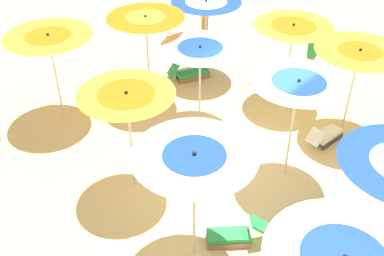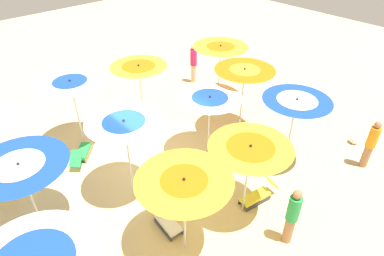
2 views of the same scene
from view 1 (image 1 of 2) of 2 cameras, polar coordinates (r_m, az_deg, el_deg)
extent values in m
cube|color=beige|center=(11.27, 5.35, -3.71)|extent=(38.58, 38.58, 0.04)
cylinder|color=silver|center=(12.57, -16.14, 5.63)|extent=(0.05, 0.05, 2.13)
cone|color=yellow|center=(12.08, -16.99, 9.96)|extent=(2.15, 2.15, 0.36)
cone|color=orange|center=(12.04, -17.07, 10.35)|extent=(1.11, 1.11, 0.18)
sphere|color=black|center=(12.00, -17.17, 10.84)|extent=(0.07, 0.07, 0.07)
cylinder|color=silver|center=(9.88, -7.39, -2.10)|extent=(0.05, 0.05, 2.21)
cone|color=yellow|center=(9.24, -7.92, 3.27)|extent=(1.93, 1.93, 0.34)
cone|color=orange|center=(9.20, -7.96, 3.67)|extent=(1.14, 1.14, 0.20)
sphere|color=black|center=(9.13, -8.02, 4.33)|extent=(0.07, 0.07, 0.07)
cylinder|color=silver|center=(8.44, 0.27, -10.13)|extent=(0.05, 0.05, 2.18)
cone|color=white|center=(7.68, 0.29, -4.53)|extent=(2.10, 2.10, 0.44)
cone|color=#1947B2|center=(7.61, 0.30, -3.88)|extent=(1.05, 1.05, 0.22)
sphere|color=black|center=(7.52, 0.30, -3.11)|extent=(0.07, 0.07, 0.07)
cylinder|color=silver|center=(12.81, -5.33, 7.92)|extent=(0.05, 0.05, 2.25)
cone|color=orange|center=(12.31, -5.63, 12.52)|extent=(2.01, 2.01, 0.36)
cone|color=yellow|center=(12.27, -5.66, 12.94)|extent=(1.00, 1.00, 0.18)
sphere|color=black|center=(12.23, -5.69, 13.42)|extent=(0.07, 0.07, 0.07)
cylinder|color=silver|center=(11.91, 0.95, 4.79)|extent=(0.05, 0.05, 1.93)
cone|color=white|center=(11.43, 0.99, 8.90)|extent=(1.96, 1.96, 0.39)
cone|color=#1947B2|center=(11.39, 1.00, 9.31)|extent=(1.11, 1.11, 0.22)
sphere|color=black|center=(11.33, 1.01, 9.92)|extent=(0.07, 0.07, 0.07)
cylinder|color=silver|center=(10.31, 11.92, -0.72)|extent=(0.05, 0.05, 2.24)
cone|color=white|center=(9.69, 12.74, 4.55)|extent=(1.98, 1.98, 0.40)
cone|color=#1947B2|center=(9.64, 12.81, 5.02)|extent=(1.10, 1.10, 0.22)
sphere|color=black|center=(9.57, 12.92, 5.71)|extent=(0.07, 0.07, 0.07)
cylinder|color=silver|center=(14.07, 1.66, 10.47)|extent=(0.05, 0.05, 2.10)
cone|color=#1947B2|center=(13.64, 1.73, 14.43)|extent=(2.01, 2.01, 0.36)
cone|color=white|center=(13.61, 1.74, 14.74)|extent=(1.17, 1.17, 0.21)
sphere|color=black|center=(13.57, 1.75, 15.25)|extent=(0.07, 0.07, 0.07)
cylinder|color=silver|center=(13.05, 11.62, 7.38)|extent=(0.05, 0.05, 2.06)
cone|color=yellow|center=(12.59, 12.20, 11.46)|extent=(2.05, 2.05, 0.31)
cone|color=orange|center=(12.56, 12.24, 11.76)|extent=(1.18, 1.18, 0.18)
sphere|color=black|center=(12.52, 12.30, 12.23)|extent=(0.07, 0.07, 0.07)
cylinder|color=silver|center=(12.18, 18.66, 3.78)|extent=(0.05, 0.05, 2.04)
cone|color=yellow|center=(11.69, 19.62, 7.97)|extent=(2.10, 2.10, 0.41)
cone|color=orange|center=(11.65, 19.73, 8.44)|extent=(1.03, 1.03, 0.20)
sphere|color=black|center=(11.59, 19.85, 8.98)|extent=(0.07, 0.07, 0.07)
cube|color=olive|center=(9.28, 4.57, -14.17)|extent=(0.63, 0.60, 0.14)
cube|color=olive|center=(9.50, 4.30, -12.54)|extent=(0.63, 0.60, 0.14)
cube|color=green|center=(9.29, 4.46, -12.87)|extent=(0.84, 0.83, 0.10)
cube|color=green|center=(9.23, 8.49, -11.72)|extent=(0.57, 0.57, 0.37)
cube|color=olive|center=(14.36, -0.16, 6.65)|extent=(0.89, 0.44, 0.14)
cube|color=olive|center=(14.08, 0.37, 5.99)|extent=(0.89, 0.44, 0.14)
cube|color=green|center=(14.16, 0.10, 6.74)|extent=(1.02, 0.72, 0.10)
cube|color=green|center=(13.85, -2.28, 7.17)|extent=(0.43, 0.45, 0.44)
cube|color=#333338|center=(12.23, 15.42, -0.80)|extent=(0.80, 0.12, 0.14)
cube|color=#333338|center=(12.10, 16.75, -1.57)|extent=(0.80, 0.12, 0.14)
cube|color=white|center=(12.09, 16.18, -0.73)|extent=(0.84, 0.44, 0.10)
cube|color=white|center=(11.60, 14.78, -1.04)|extent=(0.36, 0.39, 0.33)
cube|color=#333338|center=(13.86, 10.02, 4.85)|extent=(0.19, 0.88, 0.14)
cube|color=#333338|center=(13.66, 9.07, 4.43)|extent=(0.19, 0.88, 0.14)
cube|color=yellow|center=(13.70, 9.60, 5.07)|extent=(0.47, 0.93, 0.10)
cube|color=yellow|center=(13.92, 7.99, 6.99)|extent=(0.37, 0.38, 0.44)
cylinder|color=#A3704C|center=(14.44, 14.11, 7.16)|extent=(0.24, 0.24, 0.80)
cylinder|color=green|center=(14.10, 14.56, 9.81)|extent=(0.30, 0.30, 0.70)
sphere|color=#A3704C|center=(13.90, 14.85, 11.50)|extent=(0.22, 0.22, 0.22)
cylinder|color=#A3704C|center=(16.57, 1.56, 12.17)|extent=(0.24, 0.24, 0.79)
cylinder|color=orange|center=(16.28, 1.61, 14.53)|extent=(0.30, 0.30, 0.69)
sphere|color=white|center=(16.75, -2.60, 11.56)|extent=(0.33, 0.33, 0.33)
camera|label=2|loc=(13.60, 46.61, 26.27)|focal=31.00mm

